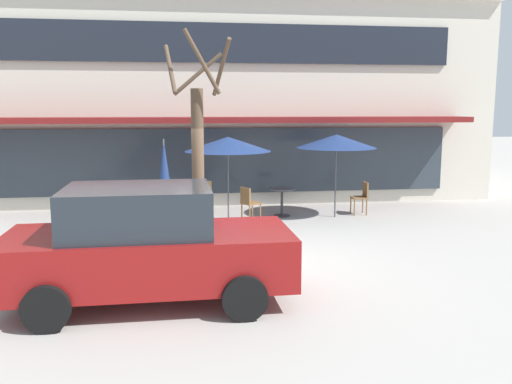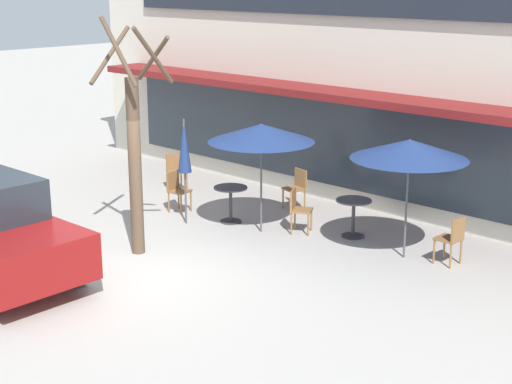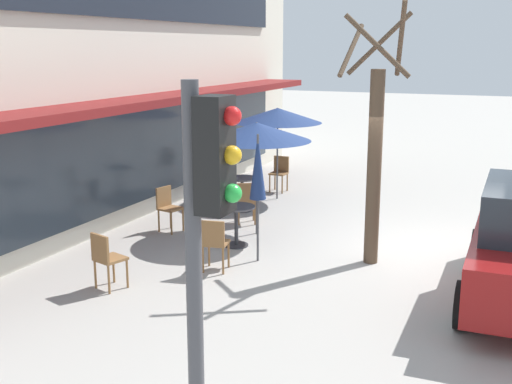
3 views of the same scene
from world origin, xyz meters
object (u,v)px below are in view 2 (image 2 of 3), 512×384
at_px(cafe_table_near_wall, 231,198).
at_px(cafe_chair_3, 298,207).
at_px(patio_umbrella_corner_open, 261,133).
at_px(cafe_chair_0, 176,169).
at_px(cafe_chair_2, 177,188).
at_px(cafe_chair_4, 297,186).
at_px(cafe_table_streetside, 353,212).
at_px(patio_umbrella_green_folded, 409,149).
at_px(street_tree, 135,151).
at_px(patio_umbrella_cream_folded, 184,147).
at_px(cafe_chair_1, 452,237).

xyz_separation_m(cafe_table_near_wall, cafe_chair_3, (1.46, 0.45, 0.01)).
height_order(patio_umbrella_corner_open, cafe_chair_0, patio_umbrella_corner_open).
height_order(cafe_chair_2, cafe_chair_4, same).
bearing_deg(cafe_chair_4, cafe_table_streetside, -18.40).
distance_m(patio_umbrella_green_folded, patio_umbrella_corner_open, 3.00).
height_order(patio_umbrella_green_folded, street_tree, street_tree).
height_order(cafe_table_near_wall, patio_umbrella_cream_folded, patio_umbrella_cream_folded).
bearing_deg(cafe_chair_2, cafe_table_near_wall, 10.67).
bearing_deg(cafe_table_near_wall, street_tree, -87.86).
xyz_separation_m(cafe_chair_0, street_tree, (2.85, -3.36, 1.41)).
distance_m(cafe_table_streetside, cafe_chair_0, 5.18).
relative_size(cafe_chair_0, cafe_chair_3, 1.00).
height_order(cafe_chair_0, cafe_chair_1, same).
distance_m(cafe_chair_0, street_tree, 4.63).
xyz_separation_m(patio_umbrella_corner_open, cafe_chair_1, (3.73, 0.97, -1.50)).
relative_size(patio_umbrella_corner_open, cafe_chair_0, 2.47).
bearing_deg(cafe_chair_2, cafe_chair_4, 47.70).
xyz_separation_m(patio_umbrella_cream_folded, cafe_chair_3, (2.08, 1.15, -1.10)).
relative_size(cafe_chair_0, cafe_chair_4, 1.00).
height_order(cafe_chair_4, street_tree, street_tree).
xyz_separation_m(patio_umbrella_green_folded, street_tree, (-3.72, -3.19, -0.08)).
bearing_deg(cafe_chair_3, cafe_chair_4, 131.58).
bearing_deg(street_tree, cafe_chair_3, 65.13).
bearing_deg(cafe_chair_4, patio_umbrella_corner_open, -72.76).
bearing_deg(street_tree, cafe_table_near_wall, 92.14).
bearing_deg(patio_umbrella_cream_folded, cafe_chair_3, 28.91).
relative_size(cafe_table_streetside, cafe_chair_0, 0.85).
xyz_separation_m(patio_umbrella_green_folded, cafe_chair_0, (-6.57, 0.18, -1.50)).
relative_size(patio_umbrella_corner_open, cafe_chair_1, 2.47).
height_order(cafe_chair_3, cafe_chair_4, same).
height_order(patio_umbrella_corner_open, cafe_chair_1, patio_umbrella_corner_open).
bearing_deg(patio_umbrella_cream_folded, cafe_chair_1, 17.41).
relative_size(cafe_table_near_wall, cafe_chair_4, 0.85).
bearing_deg(cafe_chair_4, cafe_chair_2, -132.30).
bearing_deg(street_tree, cafe_chair_2, 123.85).
height_order(cafe_table_streetside, patio_umbrella_corner_open, patio_umbrella_corner_open).
bearing_deg(cafe_chair_1, patio_umbrella_cream_folded, -162.59).
xyz_separation_m(cafe_table_streetside, cafe_chair_3, (-0.97, -0.54, 0.01)).
xyz_separation_m(cafe_table_streetside, patio_umbrella_corner_open, (-1.53, -1.02, 1.51)).
xyz_separation_m(patio_umbrella_green_folded, cafe_chair_4, (-3.44, 0.98, -1.50)).
height_order(cafe_chair_0, cafe_chair_4, same).
xyz_separation_m(cafe_table_near_wall, patio_umbrella_green_folded, (3.81, 0.70, 1.51)).
distance_m(cafe_table_near_wall, cafe_chair_0, 2.89).
relative_size(cafe_table_streetside, patio_umbrella_green_folded, 0.35).
bearing_deg(cafe_table_streetside, cafe_chair_3, -150.64).
bearing_deg(cafe_table_streetside, cafe_table_near_wall, -157.72).
bearing_deg(cafe_table_near_wall, cafe_chair_2, -169.33).
bearing_deg(cafe_chair_0, patio_umbrella_cream_folded, -36.31).
bearing_deg(cafe_table_near_wall, cafe_table_streetside, 22.28).
relative_size(patio_umbrella_cream_folded, cafe_chair_0, 2.47).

